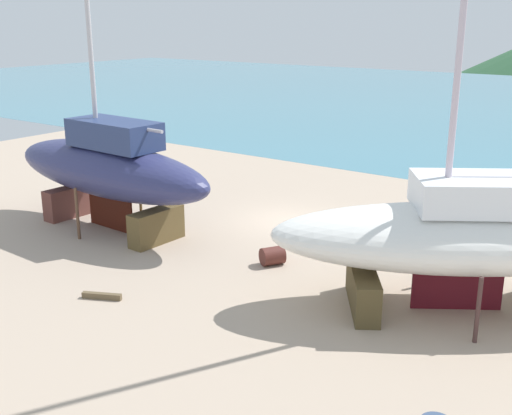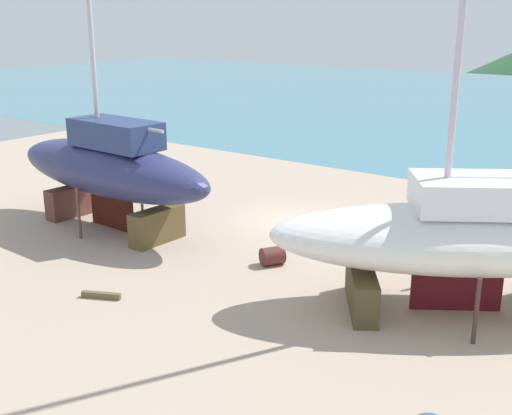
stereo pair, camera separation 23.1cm
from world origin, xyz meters
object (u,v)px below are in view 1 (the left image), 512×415
sailboat_far_slipway (464,235)px  barrel_by_slipway (184,178)px  worker (436,215)px  barrel_rust_far (272,256)px  sailboat_mid_port (108,168)px

sailboat_far_slipway → barrel_by_slipway: bearing=-54.1°
worker → barrel_by_slipway: worker is taller
sailboat_far_slipway → worker: sailboat_far_slipway is taller
worker → barrel_rust_far: worker is taller
sailboat_far_slipway → worker: size_ratio=9.83×
sailboat_far_slipway → worker: bearing=-97.0°
sailboat_mid_port → barrel_rust_far: 7.76m
barrel_by_slipway → barrel_rust_far: (9.98, -6.49, 0.04)m
sailboat_mid_port → barrel_rust_far: size_ratio=21.32×
sailboat_mid_port → worker: sailboat_mid_port is taller
sailboat_mid_port → sailboat_far_slipway: bearing=-173.8°
worker → barrel_by_slipway: (-13.43, 0.35, -0.60)m
sailboat_far_slipway → barrel_by_slipway: size_ratio=18.33×
barrel_rust_far → worker: bearing=60.6°
worker → barrel_rust_far: size_ratio=2.19×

